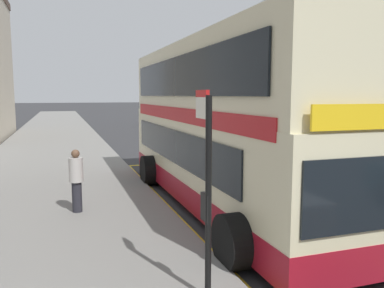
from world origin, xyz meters
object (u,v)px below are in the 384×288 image
at_px(parked_car_white_ahead, 194,120).
at_px(pedestrian_waiting_near_sign, 76,178).
at_px(bus_stop_sign, 207,180).
at_px(double_decker_bus, 221,131).
at_px(parked_car_white_far, 156,117).

xyz_separation_m(parked_car_white_ahead, pedestrian_waiting_near_sign, (-10.90, -22.82, 0.18)).
distance_m(bus_stop_sign, parked_car_white_ahead, 29.21).
relative_size(double_decker_bus, bus_stop_sign, 3.66).
bearing_deg(bus_stop_sign, parked_car_white_ahead, 71.41).
height_order(parked_car_white_far, pedestrian_waiting_near_sign, pedestrian_waiting_near_sign).
height_order(bus_stop_sign, parked_car_white_far, bus_stop_sign).
bearing_deg(pedestrian_waiting_near_sign, parked_car_white_far, 73.06).
bearing_deg(parked_car_white_far, parked_car_white_ahead, 109.11).
bearing_deg(parked_car_white_far, pedestrian_waiting_near_sign, 75.45).
bearing_deg(bus_stop_sign, parked_car_white_far, 77.87).
height_order(double_decker_bus, parked_car_white_ahead, double_decker_bus).
relative_size(double_decker_bus, parked_car_white_far, 2.57).
xyz_separation_m(bus_stop_sign, pedestrian_waiting_near_sign, (-1.59, 4.85, -0.86)).
relative_size(double_decker_bus, parked_car_white_ahead, 2.57).
relative_size(parked_car_white_ahead, parked_car_white_far, 1.00).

